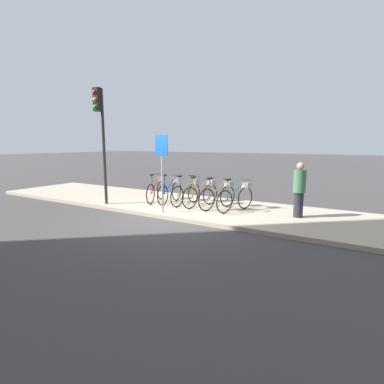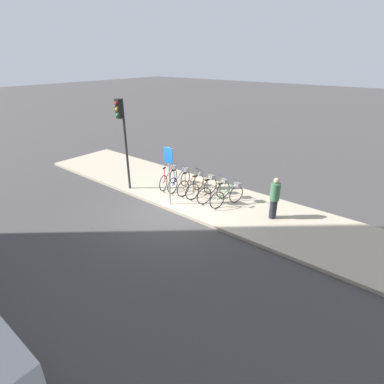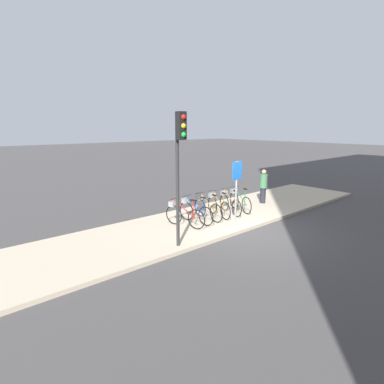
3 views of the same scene
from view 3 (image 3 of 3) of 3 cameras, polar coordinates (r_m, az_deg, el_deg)
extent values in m
plane|color=#423F3F|center=(10.70, 10.34, -7.43)|extent=(120.00, 120.00, 0.00)
cube|color=#B7A88E|center=(11.79, 3.77, -5.08)|extent=(17.31, 3.48, 0.12)
torus|color=black|center=(10.31, 0.84, -5.22)|extent=(0.22, 0.69, 0.70)
torus|color=black|center=(10.84, -3.48, -4.35)|extent=(0.22, 0.69, 0.70)
cylinder|color=red|center=(10.49, -1.39, -3.30)|extent=(0.30, 0.96, 0.60)
cylinder|color=red|center=(10.29, 0.22, -3.41)|extent=(0.04, 0.04, 0.64)
cube|color=black|center=(10.20, 0.22, -1.59)|extent=(0.12, 0.21, 0.04)
cylinder|color=#262626|center=(10.69, -3.52, -1.28)|extent=(0.45, 0.15, 0.02)
cube|color=gray|center=(10.77, -3.72, -2.27)|extent=(0.29, 0.26, 0.18)
torus|color=black|center=(10.66, 2.65, -4.64)|extent=(0.11, 0.70, 0.70)
torus|color=black|center=(11.29, -1.07, -3.65)|extent=(0.11, 0.70, 0.70)
cylinder|color=navy|center=(10.89, 0.74, -2.70)|extent=(0.13, 0.98, 0.60)
cylinder|color=navy|center=(10.66, 2.12, -2.86)|extent=(0.04, 0.04, 0.64)
cube|color=black|center=(10.57, 2.14, -1.10)|extent=(0.09, 0.21, 0.04)
cylinder|color=#262626|center=(11.14, -1.08, -0.69)|extent=(0.46, 0.07, 0.02)
cube|color=gray|center=(11.22, -1.26, -1.64)|extent=(0.26, 0.22, 0.18)
torus|color=black|center=(11.06, 4.63, -4.04)|extent=(0.09, 0.71, 0.70)
torus|color=black|center=(11.78, 1.52, -2.98)|extent=(0.09, 0.71, 0.70)
cylinder|color=olive|center=(11.34, 3.04, -2.12)|extent=(0.10, 0.99, 0.60)
cylinder|color=olive|center=(11.07, 4.20, -2.31)|extent=(0.03, 0.03, 0.64)
cube|color=black|center=(10.99, 4.23, -0.61)|extent=(0.08, 0.20, 0.04)
cylinder|color=#262626|center=(11.63, 1.54, -0.14)|extent=(0.46, 0.06, 0.02)
cube|color=gray|center=(11.72, 1.38, -1.04)|extent=(0.25, 0.22, 0.18)
torus|color=black|center=(11.40, 6.37, -3.57)|extent=(0.21, 0.69, 0.70)
torus|color=black|center=(12.20, 3.91, -2.47)|extent=(0.21, 0.69, 0.70)
cylinder|color=olive|center=(11.73, 5.13, -1.66)|extent=(0.27, 0.96, 0.60)
cylinder|color=olive|center=(11.43, 6.05, -1.88)|extent=(0.04, 0.04, 0.64)
cube|color=black|center=(11.35, 6.09, -0.23)|extent=(0.12, 0.21, 0.04)
cylinder|color=#262626|center=(12.06, 3.95, 0.28)|extent=(0.45, 0.14, 0.02)
cube|color=gray|center=(12.14, 3.82, -0.59)|extent=(0.28, 0.25, 0.18)
torus|color=black|center=(11.83, 8.49, -3.04)|extent=(0.24, 0.68, 0.70)
torus|color=black|center=(12.64, 6.17, -1.99)|extent=(0.24, 0.68, 0.70)
cylinder|color=olive|center=(12.16, 7.33, -1.21)|extent=(0.32, 0.95, 0.60)
cylinder|color=olive|center=(11.86, 8.20, -1.41)|extent=(0.04, 0.04, 0.64)
cube|color=black|center=(11.79, 8.25, 0.18)|extent=(0.13, 0.21, 0.04)
cylinder|color=#262626|center=(12.50, 6.23, 0.67)|extent=(0.45, 0.16, 0.02)
cube|color=gray|center=(12.59, 6.10, -0.17)|extent=(0.29, 0.26, 0.18)
torus|color=black|center=(12.29, 10.35, -2.53)|extent=(0.25, 0.68, 0.70)
torus|color=black|center=(13.08, 8.03, -1.55)|extent=(0.25, 0.68, 0.70)
cylinder|color=#267238|center=(12.62, 9.19, -0.77)|extent=(0.33, 0.95, 0.60)
cylinder|color=#267238|center=(12.32, 10.06, -0.96)|extent=(0.04, 0.04, 0.64)
cube|color=black|center=(12.25, 10.12, 0.58)|extent=(0.13, 0.21, 0.04)
cylinder|color=#262626|center=(12.95, 8.11, 1.03)|extent=(0.45, 0.16, 0.02)
cube|color=gray|center=(13.04, 7.97, 0.22)|extent=(0.29, 0.26, 0.18)
cylinder|color=#23232D|center=(14.22, 13.34, -0.62)|extent=(0.26, 0.26, 0.72)
cylinder|color=#3F724C|center=(14.09, 13.47, 2.06)|extent=(0.34, 0.34, 0.64)
sphere|color=tan|center=(14.03, 13.56, 3.75)|extent=(0.21, 0.21, 0.21)
cylinder|color=#2D2D2D|center=(8.53, -2.78, 1.98)|extent=(0.10, 0.10, 3.86)
cube|color=black|center=(8.25, -2.11, 12.50)|extent=(0.24, 0.20, 0.75)
sphere|color=red|center=(8.17, -1.67, 14.08)|extent=(0.14, 0.14, 0.14)
sphere|color=gold|center=(8.17, -1.66, 12.47)|extent=(0.14, 0.14, 0.14)
sphere|color=green|center=(8.17, -1.65, 10.86)|extent=(0.14, 0.14, 0.14)
cylinder|color=#99999E|center=(10.33, 8.37, -0.66)|extent=(0.06, 0.06, 2.33)
cube|color=#1959B2|center=(10.16, 8.61, 4.07)|extent=(0.44, 0.03, 0.60)
camera|label=1|loc=(13.08, 51.53, 1.58)|focal=28.00mm
camera|label=2|loc=(15.14, 55.89, 14.41)|focal=28.00mm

